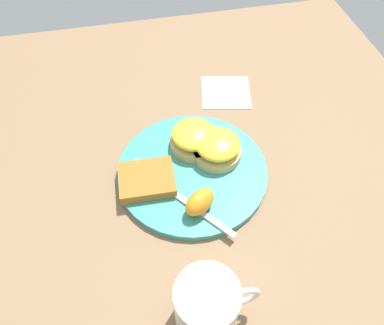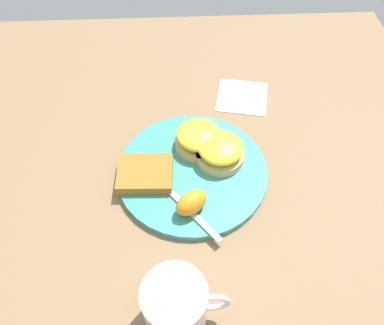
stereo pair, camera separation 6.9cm
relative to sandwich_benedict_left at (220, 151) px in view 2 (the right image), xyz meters
The scene contains 9 objects.
ground_plane 0.07m from the sandwich_benedict_left, 156.92° to the right, with size 1.10×1.10×0.00m, color #846647.
plate 0.07m from the sandwich_benedict_left, 156.92° to the right, with size 0.29×0.29×0.01m, color teal.
sandwich_benedict_left is the anchor object (origin of this frame).
sandwich_benedict_right 0.05m from the sandwich_benedict_left, 138.60° to the left, with size 0.09×0.09×0.05m.
hashbrown_patty 0.15m from the sandwich_benedict_left, 165.45° to the right, with size 0.10×0.08×0.02m, color #9E6626.
orange_wedge 0.13m from the sandwich_benedict_left, 118.36° to the right, with size 0.06×0.04×0.04m, color orange.
fork 0.12m from the sandwich_benedict_left, 144.96° to the right, with size 0.17×0.20×0.00m.
cup 0.30m from the sandwich_benedict_left, 107.38° to the right, with size 0.12×0.09×0.10m.
napkin 0.20m from the sandwich_benedict_left, 69.35° to the left, with size 0.11×0.11×0.00m, color white.
Camera 2 is at (-0.02, -0.43, 0.58)m, focal length 35.00 mm.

